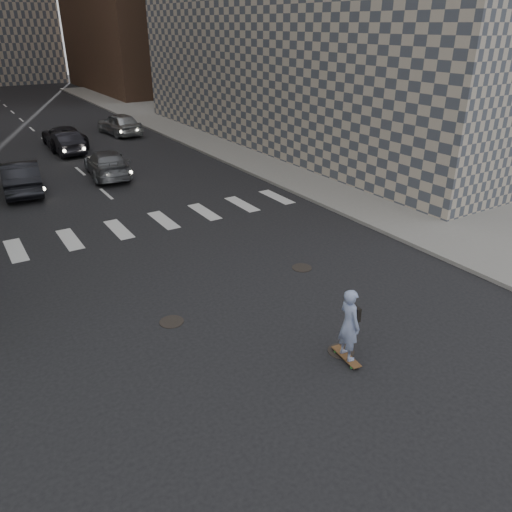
{
  "coord_description": "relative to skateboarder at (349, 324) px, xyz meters",
  "views": [
    {
      "loc": [
        -6.45,
        -10.45,
        7.84
      ],
      "look_at": [
        0.98,
        1.36,
        1.3
      ],
      "focal_mm": 35.0,
      "sensor_mm": 36.0,
      "label": 1
    }
  ],
  "objects": [
    {
      "name": "ground",
      "position": [
        -1.08,
        2.83,
        -1.07
      ],
      "size": [
        160.0,
        160.0,
        0.0
      ],
      "primitive_type": "plane",
      "color": "black",
      "rests_on": "ground"
    },
    {
      "name": "sidewalk_right",
      "position": [
        13.42,
        22.83,
        -0.99
      ],
      "size": [
        13.0,
        80.0,
        0.15
      ],
      "primitive_type": "cube",
      "color": "gray",
      "rests_on": "ground"
    },
    {
      "name": "manhole_a",
      "position": [
        0.12,
        0.33,
        -1.06
      ],
      "size": [
        0.7,
        0.7,
        0.02
      ],
      "primitive_type": "cylinder",
      "color": "black",
      "rests_on": "ground"
    },
    {
      "name": "manhole_b",
      "position": [
        -3.08,
        4.03,
        -1.06
      ],
      "size": [
        0.7,
        0.7,
        0.02
      ],
      "primitive_type": "cylinder",
      "color": "black",
      "rests_on": "ground"
    },
    {
      "name": "manhole_c",
      "position": [
        2.22,
        4.83,
        -1.06
      ],
      "size": [
        0.7,
        0.7,
        0.02
      ],
      "primitive_type": "cylinder",
      "color": "black",
      "rests_on": "ground"
    },
    {
      "name": "skateboarder",
      "position": [
        0.0,
        0.0,
        0.0
      ],
      "size": [
        0.56,
        1.05,
        2.04
      ],
      "rotation": [
        0.0,
        0.0,
        -0.13
      ],
      "color": "brown",
      "rests_on": "ground"
    },
    {
      "name": "traffic_car_a",
      "position": [
        -4.52,
        19.38,
        -0.26
      ],
      "size": [
        2.25,
        5.05,
        1.61
      ],
      "primitive_type": "imported",
      "rotation": [
        0.0,
        0.0,
        3.03
      ],
      "color": "black",
      "rests_on": "ground"
    },
    {
      "name": "traffic_car_b",
      "position": [
        -0.01,
        19.97,
        -0.35
      ],
      "size": [
        2.56,
        5.13,
        1.43
      ],
      "primitive_type": "imported",
      "rotation": [
        0.0,
        0.0,
        3.03
      ],
      "color": "slate",
      "rests_on": "ground"
    },
    {
      "name": "traffic_car_c",
      "position": [
        -0.28,
        28.83,
        -0.36
      ],
      "size": [
        2.5,
        5.16,
        1.42
      ],
      "primitive_type": "imported",
      "rotation": [
        0.0,
        0.0,
        3.11
      ],
      "color": "black",
      "rests_on": "ground"
    },
    {
      "name": "traffic_car_d",
      "position": [
        4.29,
        30.83,
        -0.24
      ],
      "size": [
        2.53,
        5.05,
        1.65
      ],
      "primitive_type": "imported",
      "rotation": [
        0.0,
        0.0,
        3.26
      ],
      "color": "#B3B7BB",
      "rests_on": "ground"
    },
    {
      "name": "traffic_car_e",
      "position": [
        -0.64,
        26.83,
        -0.35
      ],
      "size": [
        1.64,
        4.4,
        1.44
      ],
      "primitive_type": "imported",
      "rotation": [
        0.0,
        0.0,
        3.17
      ],
      "color": "black",
      "rests_on": "ground"
    }
  ]
}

